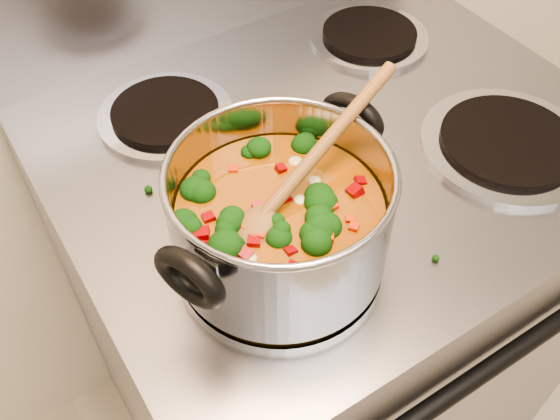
% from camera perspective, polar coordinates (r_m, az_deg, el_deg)
% --- Properties ---
extents(electric_range, '(0.77, 0.69, 1.08)m').
position_cam_1_polar(electric_range, '(1.22, 3.40, -8.91)').
color(electric_range, gray).
rests_on(electric_range, ground).
extents(stockpot, '(0.30, 0.24, 0.14)m').
position_cam_1_polar(stockpot, '(0.66, -0.01, -0.79)').
color(stockpot, gray).
rests_on(stockpot, electric_range).
extents(wooden_spoon, '(0.26, 0.10, 0.10)m').
position_cam_1_polar(wooden_spoon, '(0.64, 0.80, 2.16)').
color(wooden_spoon, brown).
rests_on(wooden_spoon, stockpot).
extents(cooktop_crumbs, '(0.26, 0.16, 0.01)m').
position_cam_1_polar(cooktop_crumbs, '(0.69, 9.50, -8.47)').
color(cooktop_crumbs, black).
rests_on(cooktop_crumbs, electric_range).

